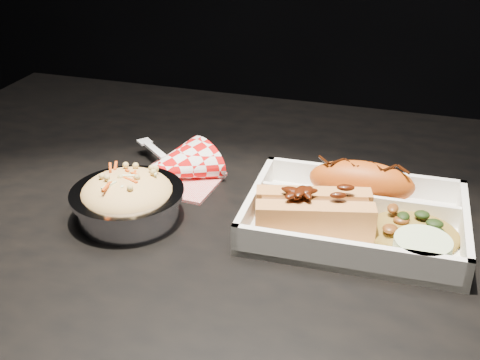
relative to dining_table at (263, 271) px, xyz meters
name	(u,v)px	position (x,y,z in m)	size (l,w,h in m)	color
dining_table	(263,271)	(0.00, 0.00, 0.00)	(1.20, 0.80, 0.75)	black
food_tray	(355,221)	(0.11, -0.01, 0.10)	(0.25, 0.19, 0.04)	white
fried_pastry	(361,182)	(0.11, 0.05, 0.12)	(0.13, 0.05, 0.05)	#C55213
hotdog	(314,210)	(0.07, -0.03, 0.12)	(0.14, 0.09, 0.06)	#DE914B
fried_rice_mound	(413,225)	(0.18, -0.02, 0.11)	(0.11, 0.09, 0.03)	olive
cupcake_liner	(422,251)	(0.19, -0.07, 0.11)	(0.06, 0.06, 0.03)	beige
foil_coleslaw_cup	(128,198)	(-0.15, -0.06, 0.12)	(0.14, 0.14, 0.06)	silver
napkin_fork	(173,167)	(-0.14, 0.05, 0.11)	(0.16, 0.15, 0.10)	red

